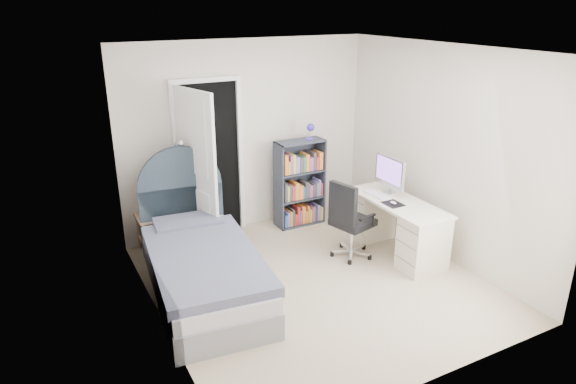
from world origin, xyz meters
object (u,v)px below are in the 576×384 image
nightstand (152,223)px  bookcase (300,186)px  bed (201,264)px  desk (396,224)px  office_chair (349,217)px  floor_lamp (182,206)px

nightstand → bookcase: bookcase is taller
bed → desk: size_ratio=1.64×
bed → nightstand: bearing=100.9°
bed → desk: (2.40, -0.26, 0.07)m
bookcase → office_chair: 1.16m
bed → nightstand: bed is taller
floor_lamp → nightstand: bearing=157.6°
floor_lamp → desk: (2.28, -1.29, -0.20)m
floor_lamp → desk: floor_lamp is taller
bookcase → floor_lamp: bearing=-179.5°
nightstand → bookcase: (2.01, -0.13, 0.19)m
nightstand → office_chair: (2.02, -1.29, 0.17)m
nightstand → floor_lamp: 0.43m
floor_lamp → office_chair: floor_lamp is taller
bookcase → nightstand: bearing=176.4°
office_chair → floor_lamp: bearing=145.7°
bookcase → bed: bearing=-149.6°
bed → office_chair: size_ratio=2.36×
floor_lamp → bookcase: same height
bed → floor_lamp: (0.12, 1.03, 0.27)m
desk → office_chair: bearing=166.3°
bookcase → desk: (0.61, -1.31, -0.18)m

